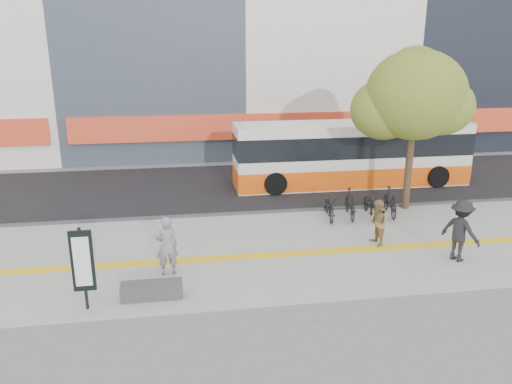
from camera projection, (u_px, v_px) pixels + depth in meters
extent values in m
plane|color=#60605C|center=(244.00, 274.00, 14.71)|extent=(120.00, 120.00, 0.00)
cube|color=gray|center=(238.00, 252.00, 16.12)|extent=(40.00, 7.00, 0.08)
cube|color=gold|center=(240.00, 257.00, 15.63)|extent=(40.00, 0.45, 0.01)
cube|color=black|center=(219.00, 187.00, 23.20)|extent=(40.00, 8.00, 0.06)
cube|color=#3C3D3F|center=(227.00, 215.00, 19.41)|extent=(40.00, 0.25, 0.14)
cube|color=#E44727|center=(246.00, 126.00, 27.69)|extent=(19.00, 0.50, 1.40)
cube|color=#3C3D3F|center=(152.00, 290.00, 13.10)|extent=(1.60, 0.45, 0.45)
cylinder|color=black|center=(83.00, 269.00, 12.33)|extent=(0.08, 0.08, 2.20)
cube|color=black|center=(82.00, 261.00, 12.26)|extent=(0.55, 0.08, 1.60)
cube|color=white|center=(82.00, 262.00, 12.22)|extent=(0.40, 0.02, 1.30)
cylinder|color=#39261A|center=(408.00, 170.00, 19.72)|extent=(0.28, 0.28, 3.20)
ellipsoid|color=#4C6722|center=(415.00, 95.00, 18.86)|extent=(3.80, 3.80, 3.42)
ellipsoid|color=#4C6722|center=(384.00, 110.00, 19.36)|extent=(2.60, 2.60, 2.34)
ellipsoid|color=#4C6722|center=(442.00, 106.00, 18.73)|extent=(2.40, 2.40, 2.16)
ellipsoid|color=#4C6722|center=(415.00, 72.00, 19.42)|extent=(2.20, 2.20, 1.98)
cube|color=silver|center=(351.00, 154.00, 23.21)|extent=(10.88, 2.27, 2.90)
cube|color=#E5520D|center=(350.00, 174.00, 23.49)|extent=(10.90, 2.29, 0.91)
cube|color=black|center=(352.00, 143.00, 23.06)|extent=(10.90, 2.29, 1.00)
cylinder|color=black|center=(276.00, 184.00, 21.85)|extent=(1.00, 0.32, 1.00)
cylinder|color=black|center=(267.00, 171.00, 24.00)|extent=(1.00, 0.32, 1.00)
cylinder|color=black|center=(438.00, 176.00, 22.98)|extent=(1.00, 0.32, 1.00)
cylinder|color=black|center=(415.00, 165.00, 25.12)|extent=(1.00, 0.32, 1.00)
imported|color=black|center=(330.00, 206.00, 18.88)|extent=(0.91, 1.92, 0.97)
imported|color=black|center=(350.00, 204.00, 18.99)|extent=(0.77, 1.85, 1.08)
imported|color=black|center=(370.00, 204.00, 19.12)|extent=(0.91, 1.92, 0.97)
imported|color=black|center=(390.00, 202.00, 19.22)|extent=(0.77, 1.85, 1.08)
imported|color=black|center=(167.00, 246.00, 14.29)|extent=(0.70, 0.51, 1.76)
imported|color=olive|center=(378.00, 223.00, 16.34)|extent=(0.68, 0.82, 1.55)
imported|color=black|center=(461.00, 230.00, 15.17)|extent=(1.23, 1.44, 1.94)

